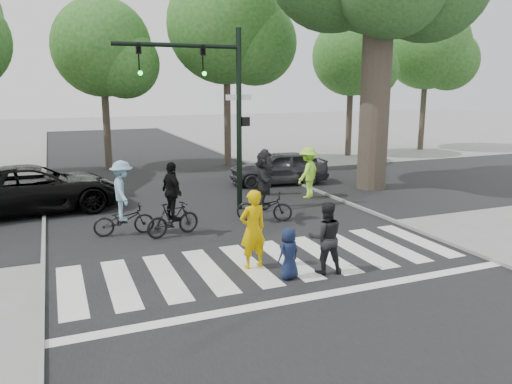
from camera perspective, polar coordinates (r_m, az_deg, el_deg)
ground at (r=11.36m, az=3.46°, el=-9.61°), size 120.00×120.00×0.00m
road_stem at (r=15.77m, az=-4.45°, el=-3.33°), size 10.00×70.00×0.01m
road_cross at (r=18.56m, az=-7.30°, el=-1.02°), size 70.00×10.00×0.01m
curb_left at (r=15.07m, az=-23.10°, el=-4.85°), size 0.10×70.00×0.10m
curb_right at (r=17.90m, az=11.12°, el=-1.50°), size 0.10×70.00×0.10m
crosswalk at (r=11.91m, az=2.06°, el=-8.49°), size 10.00×3.85×0.01m
traffic_signal at (r=16.45m, az=-4.79°, el=11.05°), size 4.45×0.29×6.00m
bg_tree_2 at (r=26.30m, az=-16.59°, el=15.11°), size 5.04×4.80×8.40m
bg_tree_3 at (r=26.45m, az=-2.58°, el=18.09°), size 6.30×6.00×10.20m
bg_tree_4 at (r=30.69m, az=11.42°, el=14.60°), size 4.83×4.60×8.15m
bg_tree_5 at (r=34.84m, az=19.54°, el=15.04°), size 5.67×5.40×9.30m
pedestrian_woman at (r=11.57m, az=-0.37°, el=-4.28°), size 0.74×0.55×1.87m
pedestrian_child at (r=11.05m, az=3.76°, el=-7.02°), size 0.66×0.53×1.17m
pedestrian_adult at (r=11.41m, az=7.96°, el=-5.18°), size 0.95×0.83×1.66m
cyclist_left at (r=14.59m, az=-14.96°, el=-1.24°), size 1.71×1.12×2.15m
cyclist_mid at (r=14.22m, az=-9.52°, el=-1.58°), size 1.68×1.06×2.12m
cyclist_right at (r=15.51m, az=0.96°, el=0.19°), size 1.83×1.69×2.22m
car_suv at (r=18.26m, az=-23.94°, el=0.35°), size 5.96×3.15×1.60m
car_grey at (r=21.48m, az=2.56°, el=2.80°), size 4.43×2.31×1.44m
bystander_hivis at (r=18.94m, az=5.96°, el=2.23°), size 1.43×1.30×1.92m
bystander_dark at (r=19.24m, az=0.94°, el=2.30°), size 0.76×0.60×1.83m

